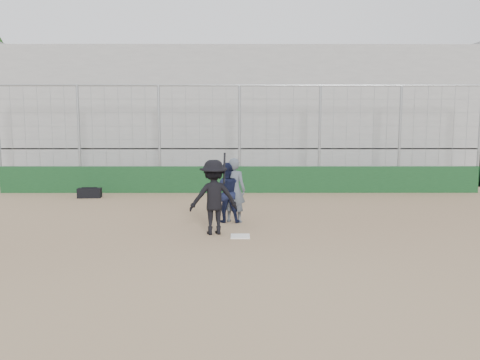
{
  "coord_description": "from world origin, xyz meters",
  "views": [
    {
      "loc": [
        -0.04,
        -10.53,
        2.59
      ],
      "look_at": [
        0.0,
        1.4,
        1.15
      ],
      "focal_mm": 35.0,
      "sensor_mm": 36.0,
      "label": 1
    }
  ],
  "objects_px": {
    "umpire": "(234,193)",
    "equipment_bag": "(90,193)",
    "batter_at_plate": "(214,197)",
    "catcher_crouched": "(227,202)"
  },
  "relations": [
    {
      "from": "umpire",
      "to": "equipment_bag",
      "type": "distance_m",
      "value": 6.59
    },
    {
      "from": "batter_at_plate",
      "to": "catcher_crouched",
      "type": "bearing_deg",
      "value": 77.85
    },
    {
      "from": "batter_at_plate",
      "to": "umpire",
      "type": "relative_size",
      "value": 1.24
    },
    {
      "from": "equipment_bag",
      "to": "catcher_crouched",
      "type": "bearing_deg",
      "value": -40.02
    },
    {
      "from": "umpire",
      "to": "batter_at_plate",
      "type": "bearing_deg",
      "value": 88.12
    },
    {
      "from": "batter_at_plate",
      "to": "equipment_bag",
      "type": "bearing_deg",
      "value": 130.59
    },
    {
      "from": "batter_at_plate",
      "to": "umpire",
      "type": "distance_m",
      "value": 1.42
    },
    {
      "from": "catcher_crouched",
      "to": "umpire",
      "type": "relative_size",
      "value": 0.7
    },
    {
      "from": "umpire",
      "to": "equipment_bag",
      "type": "height_order",
      "value": "umpire"
    },
    {
      "from": "catcher_crouched",
      "to": "umpire",
      "type": "distance_m",
      "value": 0.3
    }
  ]
}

